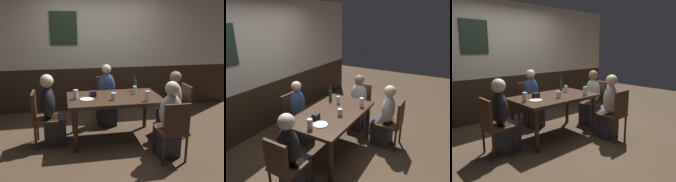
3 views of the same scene
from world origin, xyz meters
TOP-DOWN VIEW (x-y plane):
  - ground_plane at (0.00, 0.00)m, footprint 12.00×12.00m
  - wall_back at (-0.01, 1.65)m, footprint 6.40×0.13m
  - dining_table at (0.00, 0.00)m, footprint 1.52×0.90m
  - chair_head_west at (-1.18, 0.00)m, footprint 0.40×0.40m
  - chair_mid_far at (0.00, 0.87)m, footprint 0.40×0.40m
  - chair_head_east at (1.18, 0.00)m, footprint 0.40×0.40m
  - chair_right_near at (0.67, -0.87)m, footprint 0.40×0.40m
  - person_head_west at (-1.01, 0.00)m, footprint 0.37×0.34m
  - person_mid_far at (-0.00, 0.71)m, footprint 0.34×0.37m
  - person_head_east at (1.01, 0.00)m, footprint 0.37×0.34m
  - person_right_near at (0.67, -0.70)m, footprint 0.34×0.37m
  - tumbler_short at (-0.62, -0.01)m, footprint 0.08×0.08m
  - pint_glass_pale at (0.38, 0.11)m, footprint 0.07×0.07m
  - highball_clear at (-0.04, -0.17)m, footprint 0.08×0.08m
  - pint_glass_amber at (0.46, -0.32)m, footprint 0.08×0.08m
  - beer_bottle_green at (0.44, 0.31)m, footprint 0.06×0.06m
  - plate_white_large at (-0.46, -0.08)m, footprint 0.22×0.22m
  - condiment_caddy at (-0.34, 0.09)m, footprint 0.11×0.09m

SIDE VIEW (x-z plane):
  - ground_plane at x=0.00m, z-range 0.00..0.00m
  - person_head_east at x=1.01m, z-range -0.09..1.04m
  - person_right_near at x=0.67m, z-range -0.09..1.05m
  - person_mid_far at x=0.00m, z-range -0.09..1.07m
  - person_head_west at x=-1.01m, z-range -0.09..1.07m
  - chair_head_west at x=-1.18m, z-range 0.06..0.94m
  - chair_mid_far at x=0.00m, z-range 0.06..0.94m
  - chair_head_east at x=1.18m, z-range 0.06..0.94m
  - chair_right_near at x=0.67m, z-range 0.06..0.94m
  - dining_table at x=0.00m, z-range 0.28..1.02m
  - plate_white_large at x=-0.46m, z-range 0.74..0.75m
  - condiment_caddy at x=-0.34m, z-range 0.74..0.83m
  - highball_clear at x=-0.04m, z-range 0.73..0.85m
  - pint_glass_pale at x=0.38m, z-range 0.73..0.86m
  - tumbler_short at x=-0.62m, z-range 0.73..0.88m
  - pint_glass_amber at x=0.46m, z-range 0.73..0.89m
  - beer_bottle_green at x=0.44m, z-range 0.71..0.98m
  - wall_back at x=-0.01m, z-range 0.00..2.60m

